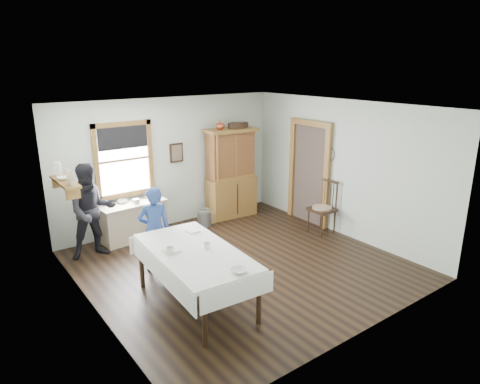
# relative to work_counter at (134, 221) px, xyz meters

# --- Properties ---
(room) EXTENTS (5.01, 5.01, 2.70)m
(room) POSITION_rel_work_counter_xyz_m (1.01, -2.17, 0.98)
(room) COLOR black
(room) RESTS_ON ground
(window) EXTENTS (1.18, 0.07, 1.48)m
(window) POSITION_rel_work_counter_xyz_m (0.01, 0.30, 1.26)
(window) COLOR white
(window) RESTS_ON room
(doorway) EXTENTS (0.09, 1.14, 2.22)m
(doorway) POSITION_rel_work_counter_xyz_m (3.47, -1.32, 0.79)
(doorway) COLOR #4D3E37
(doorway) RESTS_ON room
(wall_shelf) EXTENTS (0.24, 1.00, 0.44)m
(wall_shelf) POSITION_rel_work_counter_xyz_m (-1.36, -0.63, 1.20)
(wall_shelf) COLOR olive
(wall_shelf) RESTS_ON room
(framed_picture) EXTENTS (0.30, 0.04, 0.40)m
(framed_picture) POSITION_rel_work_counter_xyz_m (1.16, 0.29, 1.18)
(framed_picture) COLOR black
(framed_picture) RESTS_ON room
(rug_beater) EXTENTS (0.01, 0.27, 0.27)m
(rug_beater) POSITION_rel_work_counter_xyz_m (3.46, -1.87, 1.35)
(rug_beater) COLOR black
(rug_beater) RESTS_ON room
(work_counter) EXTENTS (1.34, 0.60, 0.75)m
(work_counter) POSITION_rel_work_counter_xyz_m (0.00, 0.00, 0.00)
(work_counter) COLOR tan
(work_counter) RESTS_ON room
(china_hutch) EXTENTS (1.21, 0.64, 1.99)m
(china_hutch) POSITION_rel_work_counter_xyz_m (2.34, -0.02, 0.62)
(china_hutch) COLOR olive
(china_hutch) RESTS_ON room
(dining_table) EXTENTS (1.24, 2.17, 0.84)m
(dining_table) POSITION_rel_work_counter_xyz_m (-0.26, -2.80, 0.05)
(dining_table) COLOR silver
(dining_table) RESTS_ON room
(spindle_chair) EXTENTS (0.51, 0.51, 1.10)m
(spindle_chair) POSITION_rel_work_counter_xyz_m (3.23, -1.96, 0.17)
(spindle_chair) COLOR black
(spindle_chair) RESTS_ON room
(pail) EXTENTS (0.36, 0.36, 0.32)m
(pail) POSITION_rel_work_counter_xyz_m (1.49, -0.21, -0.21)
(pail) COLOR gray
(pail) RESTS_ON room
(wicker_basket) EXTENTS (0.39, 0.29, 0.21)m
(wicker_basket) POSITION_rel_work_counter_xyz_m (1.74, -0.10, -0.27)
(wicker_basket) COLOR #A6864B
(wicker_basket) RESTS_ON room
(woman_blue) EXTENTS (0.55, 0.42, 1.35)m
(woman_blue) POSITION_rel_work_counter_xyz_m (-0.25, -1.48, 0.30)
(woman_blue) COLOR navy
(woman_blue) RESTS_ON room
(figure_dark) EXTENTS (0.84, 0.69, 1.59)m
(figure_dark) POSITION_rel_work_counter_xyz_m (-0.88, -0.32, 0.42)
(figure_dark) COLOR black
(figure_dark) RESTS_ON room
(table_cup_a) EXTENTS (0.16, 0.16, 0.10)m
(table_cup_a) POSITION_rel_work_counter_xyz_m (-0.58, -2.69, 0.51)
(table_cup_a) COLOR silver
(table_cup_a) RESTS_ON dining_table
(table_cup_b) EXTENTS (0.10, 0.10, 0.09)m
(table_cup_b) POSITION_rel_work_counter_xyz_m (-0.09, -2.84, 0.51)
(table_cup_b) COLOR silver
(table_cup_b) RESTS_ON dining_table
(table_bowl) EXTENTS (0.23, 0.23, 0.06)m
(table_bowl) POSITION_rel_work_counter_xyz_m (-0.15, -3.70, 0.49)
(table_bowl) COLOR silver
(table_bowl) RESTS_ON dining_table
(counter_book) EXTENTS (0.27, 0.27, 0.02)m
(counter_book) POSITION_rel_work_counter_xyz_m (0.37, 0.06, 0.38)
(counter_book) COLOR brown
(counter_book) RESTS_ON work_counter
(counter_bowl) EXTENTS (0.20, 0.20, 0.06)m
(counter_bowl) POSITION_rel_work_counter_xyz_m (-0.15, 0.12, 0.40)
(counter_bowl) COLOR silver
(counter_bowl) RESTS_ON work_counter
(shelf_bowl) EXTENTS (0.22, 0.22, 0.05)m
(shelf_bowl) POSITION_rel_work_counter_xyz_m (-1.36, -0.62, 1.22)
(shelf_bowl) COLOR silver
(shelf_bowl) RESTS_ON wall_shelf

